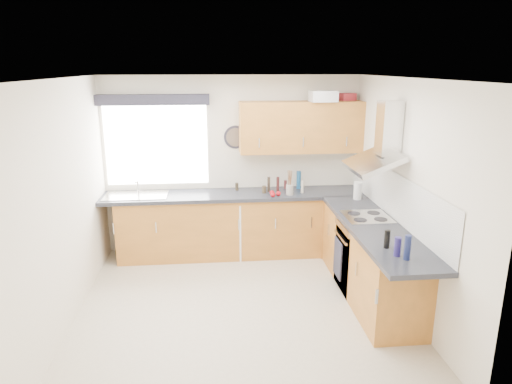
{
  "coord_description": "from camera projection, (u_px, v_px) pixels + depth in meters",
  "views": [
    {
      "loc": [
        -0.28,
        -4.59,
        2.62
      ],
      "look_at": [
        0.25,
        0.85,
        1.1
      ],
      "focal_mm": 32.0,
      "sensor_mm": 36.0,
      "label": 1
    }
  ],
  "objects": [
    {
      "name": "storage_box",
      "position": [
        346.0,
        97.0,
        6.34
      ],
      "size": [
        0.26,
        0.24,
        0.1
      ],
      "primitive_type": "cube",
      "rotation": [
        0.0,
        0.0,
        0.32
      ],
      "color": "#B82C38",
      "rests_on": "upper_cabinets"
    },
    {
      "name": "base_cab_corner",
      "position": [
        338.0,
        222.0,
        6.6
      ],
      "size": [
        0.6,
        0.6,
        0.86
      ],
      "primitive_type": "cube",
      "color": "#9F6325",
      "rests_on": "ground_plane"
    },
    {
      "name": "jar_6",
      "position": [
        278.0,
        185.0,
        6.31
      ],
      "size": [
        0.04,
        0.04,
        0.23
      ],
      "primitive_type": "cylinder",
      "color": "#331212",
      "rests_on": "worktop_back"
    },
    {
      "name": "wall_left",
      "position": [
        64.0,
        205.0,
        4.63
      ],
      "size": [
        0.02,
        3.6,
        2.5
      ],
      "primitive_type": "cube",
      "color": "silver",
      "rests_on": "ground_plane"
    },
    {
      "name": "worktop_back",
      "position": [
        234.0,
        195.0,
        6.34
      ],
      "size": [
        3.6,
        0.62,
        0.05
      ],
      "primitive_type": "cube",
      "color": "#22242A",
      "rests_on": "base_cab_back"
    },
    {
      "name": "utensil_pot",
      "position": [
        290.0,
        190.0,
        6.24
      ],
      "size": [
        0.11,
        0.11,
        0.14
      ],
      "primitive_type": "cylinder",
      "rotation": [
        0.0,
        0.0,
        -0.14
      ],
      "color": "gray",
      "rests_on": "worktop_back"
    },
    {
      "name": "jar_3",
      "position": [
        264.0,
        190.0,
        6.32
      ],
      "size": [
        0.06,
        0.06,
        0.1
      ],
      "primitive_type": "cylinder",
      "color": "#3C3121",
      "rests_on": "worktop_back"
    },
    {
      "name": "base_cab_back",
      "position": [
        227.0,
        226.0,
        6.46
      ],
      "size": [
        3.0,
        0.58,
        0.86
      ],
      "primitive_type": "cube",
      "color": "#9F6325",
      "rests_on": "ground_plane"
    },
    {
      "name": "window",
      "position": [
        157.0,
        145.0,
        6.34
      ],
      "size": [
        1.4,
        0.02,
        1.1
      ],
      "primitive_type": "cube",
      "color": "silver",
      "rests_on": "wall_back"
    },
    {
      "name": "oven",
      "position": [
        364.0,
        256.0,
        5.45
      ],
      "size": [
        0.56,
        0.58,
        0.85
      ],
      "primitive_type": "cube",
      "color": "black",
      "rests_on": "ground_plane"
    },
    {
      "name": "jar_5",
      "position": [
        302.0,
        187.0,
        6.32
      ],
      "size": [
        0.04,
        0.04,
        0.17
      ],
      "primitive_type": "cylinder",
      "color": "#BFB6A3",
      "rests_on": "worktop_back"
    },
    {
      "name": "splashback",
      "position": [
        393.0,
        195.0,
        5.27
      ],
      "size": [
        0.01,
        3.0,
        0.54
      ],
      "primitive_type": "cube",
      "color": "white",
      "rests_on": "wall_right"
    },
    {
      "name": "wall_front",
      "position": [
        257.0,
        276.0,
        3.07
      ],
      "size": [
        3.6,
        0.02,
        2.5
      ],
      "primitive_type": "cube",
      "color": "silver",
      "rests_on": "ground_plane"
    },
    {
      "name": "window_blind",
      "position": [
        153.0,
        100.0,
        6.08
      ],
      "size": [
        1.5,
        0.18,
        0.14
      ],
      "primitive_type": "cube",
      "color": "#201F2A",
      "rests_on": "wall_back"
    },
    {
      "name": "jar_4",
      "position": [
        237.0,
        187.0,
        6.47
      ],
      "size": [
        0.05,
        0.05,
        0.11
      ],
      "primitive_type": "cylinder",
      "color": "#30271A",
      "rests_on": "worktop_back"
    },
    {
      "name": "upper_cabinets",
      "position": [
        301.0,
        127.0,
        6.3
      ],
      "size": [
        1.7,
        0.35,
        0.7
      ],
      "primitive_type": "cube",
      "color": "#9F6325",
      "rests_on": "wall_back"
    },
    {
      "name": "jar_2",
      "position": [
        285.0,
        184.0,
        6.55
      ],
      "size": [
        0.04,
        0.04,
        0.12
      ],
      "primitive_type": "cylinder",
      "color": "#491A1B",
      "rests_on": "worktop_back"
    },
    {
      "name": "hob_plate",
      "position": [
        367.0,
        217.0,
        5.32
      ],
      "size": [
        0.52,
        0.52,
        0.01
      ],
      "primitive_type": "cube",
      "color": "silver",
      "rests_on": "worktop_right"
    },
    {
      "name": "worktop_right",
      "position": [
        376.0,
        228.0,
        5.04
      ],
      "size": [
        0.62,
        2.42,
        0.05
      ],
      "primitive_type": "cube",
      "color": "#22242A",
      "rests_on": "base_cab_right"
    },
    {
      "name": "wall_back",
      "position": [
        232.0,
        165.0,
        6.53
      ],
      "size": [
        3.6,
        0.02,
        2.5
      ],
      "primitive_type": "cube",
      "color": "silver",
      "rests_on": "ground_plane"
    },
    {
      "name": "base_cab_right",
      "position": [
        369.0,
        261.0,
        5.3
      ],
      "size": [
        0.58,
        2.1,
        0.86
      ],
      "primitive_type": "cube",
      "color": "#9F6325",
      "rests_on": "ground_plane"
    },
    {
      "name": "extractor_hood",
      "position": [
        381.0,
        144.0,
        5.1
      ],
      "size": [
        0.52,
        0.78,
        0.66
      ],
      "primitive_type": null,
      "color": "silver",
      "rests_on": "wall_right"
    },
    {
      "name": "bottle_1",
      "position": [
        387.0,
        239.0,
        4.41
      ],
      "size": [
        0.06,
        0.06,
        0.18
      ],
      "primitive_type": "cylinder",
      "color": "black",
      "rests_on": "worktop_right"
    },
    {
      "name": "casserole",
      "position": [
        323.0,
        96.0,
        6.11
      ],
      "size": [
        0.37,
        0.28,
        0.15
      ],
      "primitive_type": "cube",
      "rotation": [
        0.0,
        0.0,
        0.08
      ],
      "color": "silver",
      "rests_on": "upper_cabinets"
    },
    {
      "name": "kitchen_roll",
      "position": [
        358.0,
        191.0,
        6.02
      ],
      "size": [
        0.11,
        0.11,
        0.23
      ],
      "primitive_type": "cylinder",
      "rotation": [
        0.0,
        0.0,
        0.04
      ],
      "color": "silver",
      "rests_on": "worktop_right"
    },
    {
      "name": "ceiling",
      "position": [
        239.0,
        78.0,
        4.46
      ],
      "size": [
        3.6,
        3.6,
        0.02
      ],
      "primitive_type": "cube",
      "color": "white",
      "rests_on": "wall_back"
    },
    {
      "name": "ground_plane",
      "position": [
        241.0,
        307.0,
        5.13
      ],
      "size": [
        3.6,
        3.6,
        0.0
      ],
      "primitive_type": "plane",
      "color": "beige"
    },
    {
      "name": "bottle_2",
      "position": [
        408.0,
        248.0,
        4.14
      ],
      "size": [
        0.06,
        0.06,
        0.23
      ],
      "primitive_type": "cylinder",
      "color": "#141C47",
      "rests_on": "worktop_right"
    },
    {
      "name": "tomato_cluster",
      "position": [
        275.0,
        194.0,
        6.18
      ],
      "size": [
        0.18,
        0.18,
        0.07
      ],
      "primitive_type": null,
      "rotation": [
        0.0,
        0.0,
        -0.2
      ],
      "color": "#9F0B13",
      "rests_on": "worktop_back"
    },
    {
      "name": "jar_1",
      "position": [
        269.0,
        184.0,
        6.39
      ],
      "size": [
        0.04,
        0.04,
        0.21
      ],
      "primitive_type": "cylinder",
      "color": "black",
      "rests_on": "worktop_back"
    },
    {
      "name": "sink",
      "position": [
        136.0,
        193.0,
        6.2
      ],
      "size": [
        0.84,
        0.46,
        0.1
      ],
      "primitive_type": null,
      "color": "silver",
      "rests_on": "worktop_back"
    },
    {
      "name": "washing_machine",
      "position": [
        223.0,
        227.0,
        6.47
      ],
      "size": [
        0.62,
        0.61,
        0.81
      ],
      "primitive_type": "cube",
      "rotation": [
        0.0,
        0.0,
        -0.15
      ],
      "color": "silver",
      "rests_on": "ground_plane"
    },
    {
      "name": "wall_clock",
      "position": [
        235.0,
        137.0,
        6.4
      ],
      "size": [
        0.33,
        0.04,
        0.33
      ],
      "primitive_type": "cylinder",
      "rotation": [
        1.57,
        0.0,
        0.0
      ],
      "color": "#201F2A",
      "rests_on": "wall_back"
    },
    {
      "name": "jar_0",
      "position": [
        299.0,
        180.0,
        6.53
      ],
      "size": [
        0.06,
        0.06,
        0.26
      ],
      "primitive_type": "cylinder",
      "color": "navy",
      "rests_on": "worktop_back"
    },
    {
      "name": "bottle_0",
      "position": [
        398.0,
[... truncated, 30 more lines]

